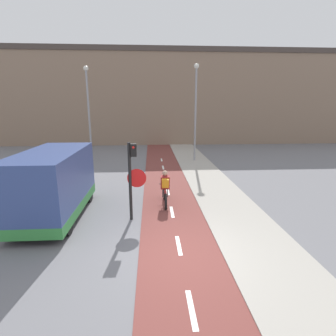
# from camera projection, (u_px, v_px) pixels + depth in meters

# --- Properties ---
(ground_plane) EXTENTS (120.00, 120.00, 0.00)m
(ground_plane) POSITION_uv_depth(u_px,v_px,m) (181.00, 255.00, 7.26)
(ground_plane) COLOR slate
(bike_lane) EXTENTS (2.32, 60.00, 0.02)m
(bike_lane) POSITION_uv_depth(u_px,v_px,m) (181.00, 255.00, 7.26)
(bike_lane) COLOR brown
(bike_lane) RESTS_ON ground_plane
(sidewalk_strip) EXTENTS (2.40, 60.00, 0.05)m
(sidewalk_strip) POSITION_uv_depth(u_px,v_px,m) (263.00, 252.00, 7.40)
(sidewalk_strip) COLOR #A8A399
(sidewalk_strip) RESTS_ON ground_plane
(building_row_background) EXTENTS (60.00, 5.20, 9.71)m
(building_row_background) POSITION_uv_depth(u_px,v_px,m) (158.00, 98.00, 28.83)
(building_row_background) COLOR #89705B
(building_row_background) RESTS_ON ground_plane
(traffic_light_pole) EXTENTS (0.67, 0.25, 2.83)m
(traffic_light_pole) POSITION_uv_depth(u_px,v_px,m) (132.00, 172.00, 9.16)
(traffic_light_pole) COLOR black
(traffic_light_pole) RESTS_ON ground_plane
(street_lamp_far) EXTENTS (0.36, 0.36, 6.73)m
(street_lamp_far) POSITION_uv_depth(u_px,v_px,m) (88.00, 104.00, 18.70)
(street_lamp_far) COLOR gray
(street_lamp_far) RESTS_ON ground_plane
(street_lamp_sidewalk) EXTENTS (0.36, 0.36, 6.88)m
(street_lamp_sidewalk) POSITION_uv_depth(u_px,v_px,m) (196.00, 103.00, 18.69)
(street_lamp_sidewalk) COLOR gray
(street_lamp_sidewalk) RESTS_ON ground_plane
(cyclist_near) EXTENTS (0.46, 1.74, 1.46)m
(cyclist_near) POSITION_uv_depth(u_px,v_px,m) (165.00, 188.00, 10.82)
(cyclist_near) COLOR black
(cyclist_near) RESTS_ON ground_plane
(van) EXTENTS (1.94, 4.57, 2.47)m
(van) POSITION_uv_depth(u_px,v_px,m) (54.00, 185.00, 9.54)
(van) COLOR #334784
(van) RESTS_ON ground_plane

